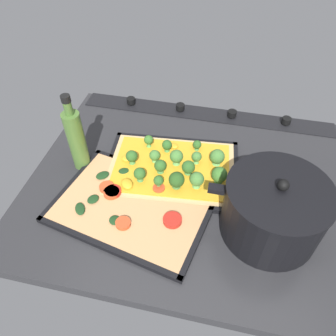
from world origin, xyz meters
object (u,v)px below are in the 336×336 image
at_px(cooking_pot, 274,210).
at_px(oil_bottle, 76,139).
at_px(baking_tray_back, 133,207).
at_px(veggie_pizza_back, 131,204).
at_px(baking_tray_front, 172,170).
at_px(broccoli_pizza, 174,167).

distance_m(cooking_pot, oil_bottle, 0.50).
bearing_deg(baking_tray_back, oil_bottle, -32.96).
bearing_deg(cooking_pot, veggie_pizza_back, 1.48).
xyz_separation_m(baking_tray_front, cooking_pot, (-0.25, 0.13, 0.07)).
distance_m(baking_tray_front, cooking_pot, 0.29).
height_order(baking_tray_front, cooking_pot, cooking_pot).
bearing_deg(veggie_pizza_back, cooking_pot, -178.52).
bearing_deg(oil_bottle, veggie_pizza_back, 146.80).
height_order(baking_tray_back, veggie_pizza_back, veggie_pizza_back).
xyz_separation_m(baking_tray_front, broccoli_pizza, (-0.01, 0.00, 0.02)).
xyz_separation_m(cooking_pot, oil_bottle, (0.49, -0.10, 0.02)).
height_order(broccoli_pizza, veggie_pizza_back, broccoli_pizza).
relative_size(broccoli_pizza, veggie_pizza_back, 0.91).
height_order(broccoli_pizza, oil_bottle, oil_bottle).
height_order(veggie_pizza_back, oil_bottle, oil_bottle).
relative_size(baking_tray_front, veggie_pizza_back, 0.98).
bearing_deg(oil_bottle, cooking_pot, 168.00).
bearing_deg(broccoli_pizza, baking_tray_front, -31.68).
xyz_separation_m(broccoli_pizza, baking_tray_back, (0.07, 0.13, -0.02)).
bearing_deg(broccoli_pizza, cooking_pot, 152.68).
bearing_deg(oil_bottle, broccoli_pizza, -175.32).
xyz_separation_m(broccoli_pizza, cooking_pot, (-0.24, 0.12, 0.05)).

